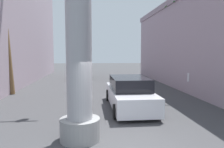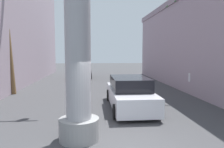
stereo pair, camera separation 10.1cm
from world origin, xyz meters
name	(u,v)px [view 1 (the left image)]	position (x,y,z in m)	size (l,w,h in m)	color
ground_plane	(104,91)	(0.00, 10.00, 0.00)	(86.52, 86.52, 0.00)	#424244
street_lamp	(200,25)	(5.92, 7.78, 4.51)	(2.73, 0.28, 7.44)	#59595E
traffic_light_mast	(9,16)	(-4.78, 5.39, 4.48)	(5.28, 0.32, 6.40)	#333333
car_lead	(129,93)	(0.97, 5.11, 0.74)	(2.03, 5.11, 1.56)	black
car_far	(81,71)	(-1.99, 18.85, 0.74)	(2.05, 4.41, 1.56)	black
palm_tree_mid_left	(5,17)	(-6.45, 9.45, 5.04)	(3.20, 3.32, 8.14)	brown
palm_tree_mid_right	(182,29)	(6.57, 12.06, 4.70)	(3.20, 3.42, 7.52)	brown
pedestrian_mid_right	(190,80)	(5.67, 8.39, 0.96)	(0.37, 0.37, 1.64)	#3F3833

